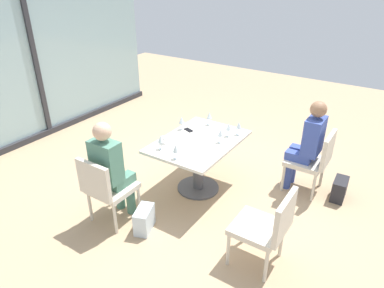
# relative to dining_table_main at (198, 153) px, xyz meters

# --- Properties ---
(ground_plane) EXTENTS (12.00, 12.00, 0.00)m
(ground_plane) POSITION_rel_dining_table_main_xyz_m (0.00, 0.00, -0.55)
(ground_plane) COLOR tan
(window_wall_backdrop) EXTENTS (4.98, 0.10, 2.70)m
(window_wall_backdrop) POSITION_rel_dining_table_main_xyz_m (0.00, 3.20, 0.66)
(window_wall_backdrop) COLOR #97B7BC
(window_wall_backdrop) RESTS_ON ground_plane
(dining_table_main) EXTENTS (1.26, 0.89, 0.73)m
(dining_table_main) POSITION_rel_dining_table_main_xyz_m (0.00, 0.00, 0.00)
(dining_table_main) COLOR silver
(dining_table_main) RESTS_ON ground_plane
(chair_front_right) EXTENTS (0.46, 0.50, 0.87)m
(chair_front_right) POSITION_rel_dining_table_main_xyz_m (0.77, -1.27, -0.05)
(chair_front_right) COLOR beige
(chair_front_right) RESTS_ON ground_plane
(chair_far_left) EXTENTS (0.50, 0.46, 0.87)m
(chair_far_left) POSITION_rel_dining_table_main_xyz_m (-1.15, 0.50, -0.05)
(chair_far_left) COLOR beige
(chair_far_left) RESTS_ON ground_plane
(chair_front_left) EXTENTS (0.46, 0.50, 0.87)m
(chair_front_left) POSITION_rel_dining_table_main_xyz_m (-0.77, -1.27, -0.05)
(chair_front_left) COLOR beige
(chair_front_left) RESTS_ON ground_plane
(person_front_right) EXTENTS (0.34, 0.39, 1.26)m
(person_front_right) POSITION_rel_dining_table_main_xyz_m (0.77, -1.16, 0.15)
(person_front_right) COLOR #384C9E
(person_front_right) RESTS_ON ground_plane
(person_far_left) EXTENTS (0.39, 0.34, 1.26)m
(person_far_left) POSITION_rel_dining_table_main_xyz_m (-1.04, 0.50, 0.15)
(person_far_left) COLOR #4C7F6B
(person_far_left) RESTS_ON ground_plane
(wine_glass_0) EXTENTS (0.07, 0.07, 0.18)m
(wine_glass_0) POSITION_rel_dining_table_main_xyz_m (-0.44, 0.26, 0.32)
(wine_glass_0) COLOR silver
(wine_glass_0) RESTS_ON dining_table_main
(wine_glass_1) EXTENTS (0.07, 0.07, 0.18)m
(wine_glass_1) POSITION_rel_dining_table_main_xyz_m (0.16, 0.37, 0.32)
(wine_glass_1) COLOR silver
(wine_glass_1) RESTS_ON dining_table_main
(wine_glass_2) EXTENTS (0.07, 0.07, 0.18)m
(wine_glass_2) POSITION_rel_dining_table_main_xyz_m (-0.54, -0.03, 0.32)
(wine_glass_2) COLOR silver
(wine_glass_2) RESTS_ON dining_table_main
(wine_glass_3) EXTENTS (0.07, 0.07, 0.18)m
(wine_glass_3) POSITION_rel_dining_table_main_xyz_m (0.10, -0.26, 0.32)
(wine_glass_3) COLOR silver
(wine_glass_3) RESTS_ON dining_table_main
(wine_glass_4) EXTENTS (0.07, 0.07, 0.18)m
(wine_glass_4) POSITION_rel_dining_table_main_xyz_m (0.31, -0.26, 0.32)
(wine_glass_4) COLOR silver
(wine_glass_4) RESTS_ON dining_table_main
(wine_glass_5) EXTENTS (0.07, 0.07, 0.18)m
(wine_glass_5) POSITION_rel_dining_table_main_xyz_m (0.50, 0.14, 0.32)
(wine_glass_5) COLOR silver
(wine_glass_5) RESTS_ON dining_table_main
(wine_glass_6) EXTENTS (0.07, 0.07, 0.18)m
(wine_glass_6) POSITION_rel_dining_table_main_xyz_m (0.43, -0.35, 0.32)
(wine_glass_6) COLOR silver
(wine_glass_6) RESTS_ON dining_table_main
(coffee_cup) EXTENTS (0.08, 0.08, 0.09)m
(coffee_cup) POSITION_rel_dining_table_main_xyz_m (-0.30, 0.31, 0.23)
(coffee_cup) COLOR white
(coffee_cup) RESTS_ON dining_table_main
(cell_phone_on_table) EXTENTS (0.11, 0.16, 0.01)m
(cell_phone_on_table) POSITION_rel_dining_table_main_xyz_m (0.18, 0.28, 0.19)
(cell_phone_on_table) COLOR black
(cell_phone_on_table) RESTS_ON dining_table_main
(handbag_0) EXTENTS (0.31, 0.17, 0.28)m
(handbag_0) POSITION_rel_dining_table_main_xyz_m (0.81, -1.64, -0.41)
(handbag_0) COLOR #232328
(handbag_0) RESTS_ON ground_plane
(handbag_1) EXTENTS (0.34, 0.25, 0.28)m
(handbag_1) POSITION_rel_dining_table_main_xyz_m (-1.03, 0.07, -0.41)
(handbag_1) COLOR silver
(handbag_1) RESTS_ON ground_plane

